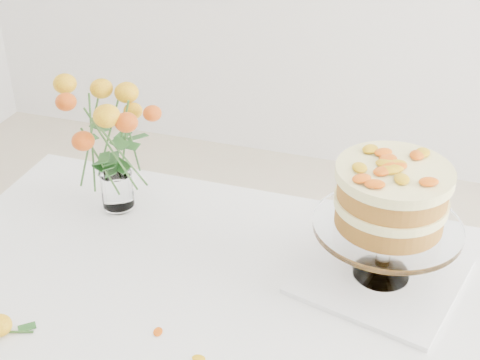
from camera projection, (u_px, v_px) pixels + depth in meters
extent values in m
cube|color=tan|center=(233.00, 322.00, 1.36)|extent=(1.40, 0.90, 0.04)
cylinder|color=tan|center=(78.00, 288.00, 2.02)|extent=(0.06, 0.06, 0.71)
cube|color=white|center=(233.00, 313.00, 1.35)|extent=(1.42, 0.92, 0.01)
cube|color=white|center=(288.00, 229.00, 1.78)|extent=(1.42, 0.01, 0.20)
cube|color=white|center=(380.00, 276.00, 1.44)|extent=(0.39, 0.39, 0.01)
cylinder|color=white|center=(384.00, 247.00, 1.40)|extent=(0.03, 0.03, 0.10)
cylinder|color=white|center=(387.00, 226.00, 1.37)|extent=(0.31, 0.31, 0.01)
cylinder|color=#A35E24|center=(389.00, 214.00, 1.35)|extent=(0.27, 0.27, 0.04)
cylinder|color=#FFF1A4|center=(391.00, 201.00, 1.34)|extent=(0.28, 0.28, 0.02)
cylinder|color=#A35E24|center=(393.00, 188.00, 1.32)|extent=(0.27, 0.27, 0.04)
cylinder|color=#FFF1A4|center=(395.00, 173.00, 1.30)|extent=(0.29, 0.29, 0.02)
cylinder|color=white|center=(119.00, 206.00, 1.67)|extent=(0.06, 0.06, 0.01)
cylinder|color=white|center=(117.00, 190.00, 1.64)|extent=(0.08, 0.08, 0.09)
cylinder|color=#345F26|center=(19.00, 332.00, 1.30)|extent=(0.06, 0.02, 0.00)
ellipsoid|color=gold|center=(158.00, 332.00, 1.30)|extent=(0.03, 0.02, 0.00)
ellipsoid|color=gold|center=(199.00, 358.00, 1.24)|extent=(0.03, 0.02, 0.00)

